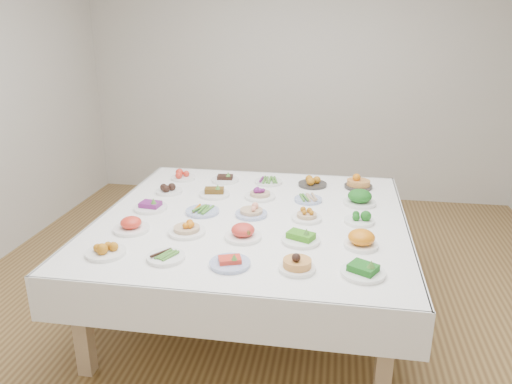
% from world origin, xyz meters
% --- Properties ---
extents(room_envelope, '(5.02, 5.02, 2.81)m').
position_xyz_m(room_envelope, '(0.00, 0.00, 1.83)').
color(room_envelope, olive).
rests_on(room_envelope, ground).
extents(display_table, '(2.15, 2.15, 0.75)m').
position_xyz_m(display_table, '(-0.09, -0.14, 0.68)').
color(display_table, white).
rests_on(display_table, ground).
extents(dish_0, '(0.23, 0.23, 0.09)m').
position_xyz_m(dish_0, '(-0.84, -0.89, 0.79)').
color(dish_0, white).
rests_on(dish_0, display_table).
extents(dish_1, '(0.22, 0.22, 0.05)m').
position_xyz_m(dish_1, '(-0.47, -0.89, 0.77)').
color(dish_1, white).
rests_on(dish_1, display_table).
extents(dish_2, '(0.23, 0.23, 0.09)m').
position_xyz_m(dish_2, '(-0.08, -0.90, 0.78)').
color(dish_2, '#4C66B2').
rests_on(dish_2, display_table).
extents(dish_3, '(0.20, 0.20, 0.13)m').
position_xyz_m(dish_3, '(0.30, -0.90, 0.81)').
color(dish_3, white).
rests_on(dish_3, display_table).
extents(dish_4, '(0.24, 0.24, 0.11)m').
position_xyz_m(dish_4, '(0.66, -0.89, 0.80)').
color(dish_4, white).
rests_on(dish_4, display_table).
extents(dish_5, '(0.23, 0.23, 0.13)m').
position_xyz_m(dish_5, '(-0.83, -0.53, 0.81)').
color(dish_5, white).
rests_on(dish_5, display_table).
extents(dish_6, '(0.24, 0.24, 0.13)m').
position_xyz_m(dish_6, '(-0.46, -0.51, 0.81)').
color(dish_6, white).
rests_on(dish_6, display_table).
extents(dish_7, '(0.23, 0.23, 0.13)m').
position_xyz_m(dish_7, '(-0.08, -0.53, 0.81)').
color(dish_7, white).
rests_on(dish_7, display_table).
extents(dish_8, '(0.24, 0.24, 0.10)m').
position_xyz_m(dish_8, '(0.29, -0.52, 0.79)').
color(dish_8, white).
rests_on(dish_8, display_table).
extents(dish_9, '(0.21, 0.21, 0.12)m').
position_xyz_m(dish_9, '(0.66, -0.53, 0.80)').
color(dish_9, white).
rests_on(dish_9, display_table).
extents(dish_10, '(0.24, 0.24, 0.10)m').
position_xyz_m(dish_10, '(-0.85, -0.14, 0.79)').
color(dish_10, white).
rests_on(dish_10, display_table).
extents(dish_11, '(0.24, 0.24, 0.06)m').
position_xyz_m(dish_11, '(-0.45, -0.14, 0.77)').
color(dish_11, '#4C66B2').
rests_on(dish_11, display_table).
extents(dish_12, '(0.23, 0.23, 0.13)m').
position_xyz_m(dish_12, '(-0.10, -0.14, 0.81)').
color(dish_12, '#4C66B2').
rests_on(dish_12, display_table).
extents(dish_13, '(0.21, 0.21, 0.11)m').
position_xyz_m(dish_13, '(0.30, -0.15, 0.80)').
color(dish_13, white).
rests_on(dish_13, display_table).
extents(dish_14, '(0.20, 0.20, 0.09)m').
position_xyz_m(dish_14, '(0.66, -0.14, 0.79)').
color(dish_14, white).
rests_on(dish_14, display_table).
extents(dish_15, '(0.21, 0.21, 0.08)m').
position_xyz_m(dish_15, '(-0.83, 0.24, 0.78)').
color(dish_15, white).
rests_on(dish_15, display_table).
extents(dish_16, '(0.24, 0.24, 0.10)m').
position_xyz_m(dish_16, '(-0.46, 0.23, 0.79)').
color(dish_16, white).
rests_on(dish_16, display_table).
extents(dish_17, '(0.23, 0.23, 0.13)m').
position_xyz_m(dish_17, '(-0.09, 0.24, 0.81)').
color(dish_17, white).
rests_on(dish_17, display_table).
extents(dish_18, '(0.21, 0.21, 0.05)m').
position_xyz_m(dish_18, '(0.28, 0.23, 0.77)').
color(dish_18, '#4C66B2').
rests_on(dish_18, display_table).
extents(dish_19, '(0.26, 0.26, 0.16)m').
position_xyz_m(dish_19, '(0.67, 0.22, 0.83)').
color(dish_19, white).
rests_on(dish_19, display_table).
extents(dish_20, '(0.21, 0.21, 0.10)m').
position_xyz_m(dish_20, '(-0.83, 0.60, 0.79)').
color(dish_20, white).
rests_on(dish_20, display_table).
extents(dish_21, '(0.23, 0.23, 0.10)m').
position_xyz_m(dish_21, '(-0.46, 0.60, 0.79)').
color(dish_21, white).
rests_on(dish_21, display_table).
extents(dish_22, '(0.23, 0.23, 0.06)m').
position_xyz_m(dish_22, '(-0.08, 0.61, 0.78)').
color(dish_22, white).
rests_on(dish_22, display_table).
extents(dish_23, '(0.23, 0.23, 0.10)m').
position_xyz_m(dish_23, '(0.29, 0.61, 0.80)').
color(dish_23, '#2E2B29').
rests_on(dish_23, display_table).
extents(dish_24, '(0.25, 0.24, 0.15)m').
position_xyz_m(dish_24, '(0.67, 0.62, 0.82)').
color(dish_24, '#2E2B29').
rests_on(dish_24, display_table).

